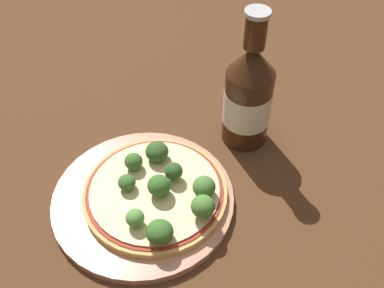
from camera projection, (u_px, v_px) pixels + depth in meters
ground_plane at (155, 204)px, 0.63m from camera, size 3.00×3.00×0.00m
plate at (144, 197)px, 0.63m from camera, size 0.25×0.25×0.01m
pizza at (152, 192)px, 0.62m from camera, size 0.20×0.20×0.01m
broccoli_floret_0 at (174, 171)px, 0.61m from camera, size 0.03×0.03×0.03m
broccoli_floret_1 at (159, 187)px, 0.59m from camera, size 0.03×0.03×0.03m
broccoli_floret_2 at (204, 187)px, 0.60m from camera, size 0.03×0.03×0.03m
broccoli_floret_3 at (160, 232)px, 0.55m from camera, size 0.03×0.03×0.03m
broccoli_floret_4 at (134, 161)px, 0.63m from camera, size 0.03×0.03×0.02m
broccoli_floret_5 at (135, 218)px, 0.56m from camera, size 0.02×0.02×0.02m
broccoli_floret_6 at (126, 184)px, 0.60m from camera, size 0.02×0.02×0.02m
broccoli_floret_7 at (203, 206)px, 0.57m from camera, size 0.03×0.03×0.03m
broccoli_floret_8 at (157, 152)px, 0.64m from camera, size 0.03×0.03×0.03m
beer_bottle at (248, 96)px, 0.66m from camera, size 0.07×0.07×0.22m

